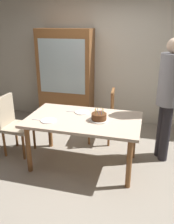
{
  "coord_description": "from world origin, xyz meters",
  "views": [
    {
      "loc": [
        0.84,
        -2.96,
        2.01
      ],
      "look_at": [
        0.05,
        0.0,
        0.84
      ],
      "focal_mm": 37.88,
      "sensor_mm": 36.0,
      "label": 1
    }
  ],
  "objects_px": {
    "dining_table": "(84,124)",
    "china_cabinet": "(66,77)",
    "plate_near_celebrant": "(49,120)",
    "chair_upholstered": "(13,122)",
    "plate_far_side": "(82,112)",
    "chair_spindle_back": "(102,117)",
    "birthday_cake": "(99,117)",
    "person_guest": "(168,94)"
  },
  "relations": [
    {
      "from": "dining_table",
      "to": "chair_spindle_back",
      "type": "xyz_separation_m",
      "value": [
        0.11,
        0.8,
        -0.2
      ]
    },
    {
      "from": "person_guest",
      "to": "china_cabinet",
      "type": "relative_size",
      "value": 0.96
    },
    {
      "from": "person_guest",
      "to": "china_cabinet",
      "type": "bearing_deg",
      "value": 151.2
    },
    {
      "from": "chair_upholstered",
      "to": "person_guest",
      "type": "relative_size",
      "value": 0.52
    },
    {
      "from": "plate_near_celebrant",
      "to": "chair_upholstered",
      "type": "xyz_separation_m",
      "value": [
        -0.75,
        0.27,
        -0.22
      ]
    },
    {
      "from": "chair_spindle_back",
      "to": "dining_table",
      "type": "bearing_deg",
      "value": -97.81
    },
    {
      "from": "birthday_cake",
      "to": "person_guest",
      "type": "bearing_deg",
      "value": 29.15
    },
    {
      "from": "dining_table",
      "to": "birthday_cake",
      "type": "bearing_deg",
      "value": -3.49
    },
    {
      "from": "chair_upholstered",
      "to": "plate_near_celebrant",
      "type": "bearing_deg",
      "value": -20.0
    },
    {
      "from": "plate_far_side",
      "to": "chair_spindle_back",
      "type": "bearing_deg",
      "value": 72.05
    },
    {
      "from": "dining_table",
      "to": "china_cabinet",
      "type": "distance_m",
      "value": 1.78
    },
    {
      "from": "dining_table",
      "to": "chair_upholstered",
      "type": "bearing_deg",
      "value": 177.17
    },
    {
      "from": "plate_near_celebrant",
      "to": "china_cabinet",
      "type": "bearing_deg",
      "value": 101.98
    },
    {
      "from": "birthday_cake",
      "to": "plate_near_celebrant",
      "type": "bearing_deg",
      "value": -163.19
    },
    {
      "from": "birthday_cake",
      "to": "person_guest",
      "type": "height_order",
      "value": "person_guest"
    },
    {
      "from": "birthday_cake",
      "to": "chair_upholstered",
      "type": "bearing_deg",
      "value": 177.07
    },
    {
      "from": "plate_far_side",
      "to": "person_guest",
      "type": "relative_size",
      "value": 0.12
    },
    {
      "from": "birthday_cake",
      "to": "plate_near_celebrant",
      "type": "xyz_separation_m",
      "value": [
        -0.66,
        -0.2,
        -0.04
      ]
    },
    {
      "from": "chair_upholstered",
      "to": "china_cabinet",
      "type": "bearing_deg",
      "value": 76.06
    },
    {
      "from": "chair_spindle_back",
      "to": "chair_upholstered",
      "type": "distance_m",
      "value": 1.49
    },
    {
      "from": "birthday_cake",
      "to": "person_guest",
      "type": "relative_size",
      "value": 0.15
    },
    {
      "from": "plate_near_celebrant",
      "to": "dining_table",
      "type": "bearing_deg",
      "value": 25.99
    },
    {
      "from": "plate_near_celebrant",
      "to": "birthday_cake",
      "type": "bearing_deg",
      "value": 16.81
    },
    {
      "from": "plate_near_celebrant",
      "to": "person_guest",
      "type": "distance_m",
      "value": 1.74
    },
    {
      "from": "plate_far_side",
      "to": "chair_upholstered",
      "type": "distance_m",
      "value": 1.14
    },
    {
      "from": "dining_table",
      "to": "china_cabinet",
      "type": "bearing_deg",
      "value": 117.59
    },
    {
      "from": "chair_upholstered",
      "to": "china_cabinet",
      "type": "distance_m",
      "value": 1.6
    },
    {
      "from": "plate_far_side",
      "to": "chair_upholstered",
      "type": "xyz_separation_m",
      "value": [
        -1.11,
        -0.16,
        -0.22
      ]
    },
    {
      "from": "plate_near_celebrant",
      "to": "chair_upholstered",
      "type": "distance_m",
      "value": 0.82
    },
    {
      "from": "chair_spindle_back",
      "to": "plate_near_celebrant",
      "type": "bearing_deg",
      "value": -118.44
    },
    {
      "from": "plate_near_celebrant",
      "to": "person_guest",
      "type": "height_order",
      "value": "person_guest"
    },
    {
      "from": "birthday_cake",
      "to": "person_guest",
      "type": "xyz_separation_m",
      "value": [
        0.9,
        0.5,
        0.26
      ]
    },
    {
      "from": "china_cabinet",
      "to": "chair_upholstered",
      "type": "bearing_deg",
      "value": -103.94
    },
    {
      "from": "chair_spindle_back",
      "to": "person_guest",
      "type": "distance_m",
      "value": 1.21
    },
    {
      "from": "birthday_cake",
      "to": "plate_near_celebrant",
      "type": "relative_size",
      "value": 1.27
    },
    {
      "from": "chair_upholstered",
      "to": "chair_spindle_back",
      "type": "bearing_deg",
      "value": 29.7
    },
    {
      "from": "plate_near_celebrant",
      "to": "china_cabinet",
      "type": "height_order",
      "value": "china_cabinet"
    },
    {
      "from": "chair_spindle_back",
      "to": "chair_upholstered",
      "type": "bearing_deg",
      "value": -150.3
    },
    {
      "from": "birthday_cake",
      "to": "chair_spindle_back",
      "type": "relative_size",
      "value": 0.29
    },
    {
      "from": "dining_table",
      "to": "china_cabinet",
      "type": "xyz_separation_m",
      "value": [
        -0.81,
        1.56,
        0.3
      ]
    },
    {
      "from": "birthday_cake",
      "to": "plate_far_side",
      "type": "xyz_separation_m",
      "value": [
        -0.3,
        0.23,
        -0.04
      ]
    },
    {
      "from": "plate_near_celebrant",
      "to": "plate_far_side",
      "type": "bearing_deg",
      "value": 50.0
    }
  ]
}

